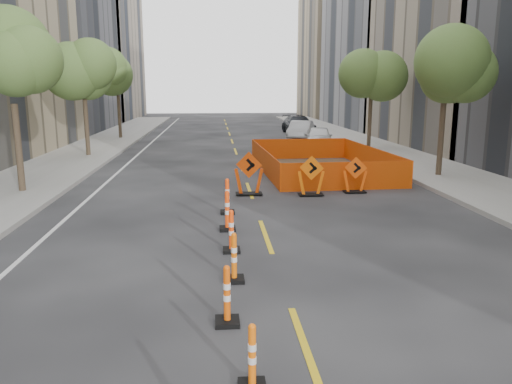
{
  "coord_description": "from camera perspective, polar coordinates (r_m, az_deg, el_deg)",
  "views": [
    {
      "loc": [
        -1.33,
        -8.67,
        3.86
      ],
      "look_at": [
        -0.22,
        4.45,
        1.1
      ],
      "focal_mm": 35.0,
      "sensor_mm": 36.0,
      "label": 1
    }
  ],
  "objects": [
    {
      "name": "sidewalk_left",
      "position": [
        22.37,
        -24.81,
        1.0
      ],
      "size": [
        4.0,
        90.0,
        0.15
      ],
      "primitive_type": "cube",
      "color": "gray",
      "rests_on": "ground"
    },
    {
      "name": "tree_l_c",
      "position": [
        29.54,
        -19.15,
        12.49
      ],
      "size": [
        2.8,
        2.8,
        5.95
      ],
      "color": "#382B1E",
      "rests_on": "ground"
    },
    {
      "name": "channelizer_4",
      "position": [
        11.91,
        -2.83,
        -4.47
      ],
      "size": [
        0.41,
        0.41,
        1.04
      ],
      "primitive_type": null,
      "color": "#FF410A",
      "rests_on": "ground"
    },
    {
      "name": "bld_left_e",
      "position": [
        66.44,
        -19.28,
        16.5
      ],
      "size": [
        12.0,
        20.0,
        20.0
      ],
      "primitive_type": "cube",
      "color": "gray",
      "rests_on": "ground"
    },
    {
      "name": "channelizer_1",
      "position": [
        6.76,
        -0.44,
        -18.32
      ],
      "size": [
        0.36,
        0.36,
        0.92
      ],
      "primitive_type": null,
      "color": "#F1620A",
      "rests_on": "ground"
    },
    {
      "name": "channelizer_5",
      "position": [
        13.7,
        -3.3,
        -2.13
      ],
      "size": [
        0.44,
        0.44,
        1.12
      ],
      "primitive_type": null,
      "color": "#FF420A",
      "rests_on": "ground"
    },
    {
      "name": "bld_right_c",
      "position": [
        37.42,
        25.51,
        15.54
      ],
      "size": [
        12.0,
        16.0,
        14.0
      ],
      "primitive_type": "cube",
      "color": "gray",
      "rests_on": "ground"
    },
    {
      "name": "parked_car_mid",
      "position": [
        37.64,
        5.14,
        7.0
      ],
      "size": [
        2.82,
        4.63,
        1.44
      ],
      "primitive_type": "imported",
      "rotation": [
        0.0,
        0.0,
        -0.32
      ],
      "color": "#9D9DA2",
      "rests_on": "ground"
    },
    {
      "name": "bld_right_d",
      "position": [
        52.56,
        16.45,
        18.08
      ],
      "size": [
        12.0,
        18.0,
        20.0
      ],
      "primitive_type": "cube",
      "color": "gray",
      "rests_on": "ground"
    },
    {
      "name": "chevron_sign_center",
      "position": [
        18.15,
        6.33,
        1.85
      ],
      "size": [
        1.14,
        0.94,
        1.47
      ],
      "primitive_type": null,
      "rotation": [
        0.0,
        0.0,
        -0.43
      ],
      "color": "orange",
      "rests_on": "ground"
    },
    {
      "name": "channelizer_3",
      "position": [
        10.13,
        -2.52,
        -7.45
      ],
      "size": [
        0.4,
        0.4,
        1.03
      ],
      "primitive_type": null,
      "color": "#E55F09",
      "rests_on": "ground"
    },
    {
      "name": "parked_car_near",
      "position": [
        32.92,
        7.23,
        6.23
      ],
      "size": [
        2.44,
        4.34,
        1.39
      ],
      "primitive_type": "imported",
      "rotation": [
        0.0,
        0.0,
        -0.2
      ],
      "color": "silver",
      "rests_on": "ground"
    },
    {
      "name": "tree_r_c",
      "position": [
        32.18,
        13.09,
        12.72
      ],
      "size": [
        2.8,
        2.8,
        5.95
      ],
      "color": "#382B1E",
      "rests_on": "ground"
    },
    {
      "name": "parked_car_far",
      "position": [
        43.09,
        4.87,
        7.68
      ],
      "size": [
        2.48,
        5.41,
        1.53
      ],
      "primitive_type": "imported",
      "rotation": [
        0.0,
        0.0,
        0.06
      ],
      "color": "black",
      "rests_on": "ground"
    },
    {
      "name": "safety_fence",
      "position": [
        23.53,
        7.18,
        3.66
      ],
      "size": [
        5.54,
        9.03,
        1.1
      ],
      "primitive_type": null,
      "rotation": [
        0.0,
        0.0,
        0.04
      ],
      "color": "#F3510C",
      "rests_on": "ground"
    },
    {
      "name": "ground_plane",
      "position": [
        9.58,
        3.61,
        -11.93
      ],
      "size": [
        140.0,
        140.0,
        0.0
      ],
      "primitive_type": "plane",
      "color": "black"
    },
    {
      "name": "tree_r_b",
      "position": [
        22.86,
        20.9,
        12.75
      ],
      "size": [
        2.8,
        2.8,
        5.95
      ],
      "color": "#382B1E",
      "rests_on": "ground"
    },
    {
      "name": "bld_right_e",
      "position": [
        69.85,
        10.76,
        15.03
      ],
      "size": [
        12.0,
        14.0,
        16.0
      ],
      "primitive_type": "cube",
      "color": "tan",
      "rests_on": "ground"
    },
    {
      "name": "bld_left_d",
      "position": [
        50.47,
        -23.7,
        14.44
      ],
      "size": [
        12.0,
        16.0,
        14.0
      ],
      "primitive_type": "cube",
      "color": "#4C4C51",
      "rests_on": "ground"
    },
    {
      "name": "chevron_sign_left",
      "position": [
        18.15,
        -0.81,
        2.13
      ],
      "size": [
        1.22,
        0.96,
        1.6
      ],
      "primitive_type": null,
      "rotation": [
        0.0,
        0.0,
        -0.34
      ],
      "color": "#D84009",
      "rests_on": "ground"
    },
    {
      "name": "chevron_sign_right",
      "position": [
        18.91,
        11.28,
        1.93
      ],
      "size": [
        1.03,
        0.81,
        1.36
      ],
      "primitive_type": null,
      "rotation": [
        0.0,
        0.0,
        -0.33
      ],
      "color": "#ED4E09",
      "rests_on": "ground"
    },
    {
      "name": "tree_l_b",
      "position": [
        19.98,
        -26.24,
        12.57
      ],
      "size": [
        2.8,
        2.8,
        5.95
      ],
      "color": "#382B1E",
      "rests_on": "ground"
    },
    {
      "name": "sidewalk_right",
      "position": [
        23.42,
        21.42,
        1.71
      ],
      "size": [
        4.0,
        90.0,
        0.15
      ],
      "primitive_type": "cube",
      "color": "gray",
      "rests_on": "ground"
    },
    {
      "name": "channelizer_2",
      "position": [
        8.39,
        -3.33,
        -11.67
      ],
      "size": [
        0.41,
        0.41,
        1.03
      ],
      "primitive_type": null,
      "color": "#D94E09",
      "rests_on": "ground"
    },
    {
      "name": "tree_l_d",
      "position": [
        39.32,
        -15.56,
        12.38
      ],
      "size": [
        2.8,
        2.8,
        5.95
      ],
      "color": "#382B1E",
      "rests_on": "ground"
    },
    {
      "name": "channelizer_6",
      "position": [
        15.52,
        -3.3,
        -0.48
      ],
      "size": [
        0.44,
        0.44,
        1.11
      ],
      "primitive_type": null,
      "color": "#FF410A",
      "rests_on": "ground"
    }
  ]
}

